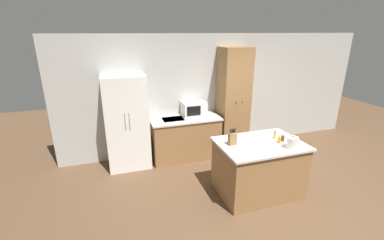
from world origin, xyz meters
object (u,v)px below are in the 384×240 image
object	(u,v)px
refrigerator	(127,122)
spice_bottle_amber_oil	(275,135)
pantry_cabinet	(233,101)
spice_bottle_short_red	(283,138)
kettle	(292,143)
knife_block	(232,139)
spice_bottle_tall_dark	(279,139)
microwave	(194,108)

from	to	relation	value
refrigerator	spice_bottle_amber_oil	bearing A→B (deg)	-34.13
pantry_cabinet	spice_bottle_amber_oil	xyz separation A→B (m)	(-0.02, -1.61, -0.18)
pantry_cabinet	spice_bottle_short_red	world-z (taller)	pantry_cabinet
spice_bottle_short_red	kettle	size ratio (longest dim) A/B	0.60
spice_bottle_short_red	kettle	world-z (taller)	kettle
pantry_cabinet	knife_block	xyz separation A→B (m)	(-0.81, -1.62, -0.14)
spice_bottle_short_red	knife_block	bearing A→B (deg)	171.31
spice_bottle_short_red	spice_bottle_amber_oil	distance (m)	0.15
refrigerator	spice_bottle_amber_oil	world-z (taller)	refrigerator
refrigerator	spice_bottle_tall_dark	size ratio (longest dim) A/B	14.35
microwave	knife_block	size ratio (longest dim) A/B	1.80
refrigerator	spice_bottle_amber_oil	xyz separation A→B (m)	(2.31, -1.57, 0.05)
refrigerator	spice_bottle_tall_dark	distance (m)	2.87
knife_block	spice_bottle_amber_oil	bearing A→B (deg)	0.09
pantry_cabinet	microwave	size ratio (longest dim) A/B	4.63
spice_bottle_tall_dark	spice_bottle_amber_oil	xyz separation A→B (m)	(0.04, 0.18, 0.00)
knife_block	spice_bottle_tall_dark	world-z (taller)	knife_block
microwave	spice_bottle_short_red	size ratio (longest dim) A/B	4.07
pantry_cabinet	spice_bottle_amber_oil	distance (m)	1.63
spice_bottle_tall_dark	spice_bottle_short_red	xyz separation A→B (m)	(0.10, 0.05, -0.00)
knife_block	spice_bottle_short_red	distance (m)	0.86
kettle	spice_bottle_short_red	bearing A→B (deg)	82.35
microwave	refrigerator	bearing A→B (deg)	-175.25
refrigerator	spice_bottle_tall_dark	bearing A→B (deg)	-37.50
kettle	refrigerator	bearing A→B (deg)	139.71
microwave	kettle	bearing A→B (deg)	-66.82
refrigerator	spice_bottle_short_red	size ratio (longest dim) A/B	15.09
knife_block	spice_bottle_tall_dark	size ratio (longest dim) A/B	2.15
spice_bottle_tall_dark	kettle	distance (m)	0.24
pantry_cabinet	microwave	world-z (taller)	pantry_cabinet
refrigerator	knife_block	size ratio (longest dim) A/B	6.66
microwave	kettle	world-z (taller)	microwave
refrigerator	spice_bottle_amber_oil	size ratio (longest dim) A/B	14.15
spice_bottle_tall_dark	spice_bottle_short_red	world-z (taller)	spice_bottle_tall_dark
knife_block	spice_bottle_amber_oil	size ratio (longest dim) A/B	2.12
refrigerator	kettle	xyz separation A→B (m)	(2.33, -1.98, 0.08)
spice_bottle_amber_oil	microwave	bearing A→B (deg)	117.44
pantry_cabinet	spice_bottle_tall_dark	xyz separation A→B (m)	(-0.06, -1.79, -0.19)
microwave	spice_bottle_tall_dark	world-z (taller)	microwave
knife_block	kettle	bearing A→B (deg)	-26.80
knife_block	kettle	xyz separation A→B (m)	(0.81, -0.41, -0.01)
refrigerator	kettle	size ratio (longest dim) A/B	8.99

